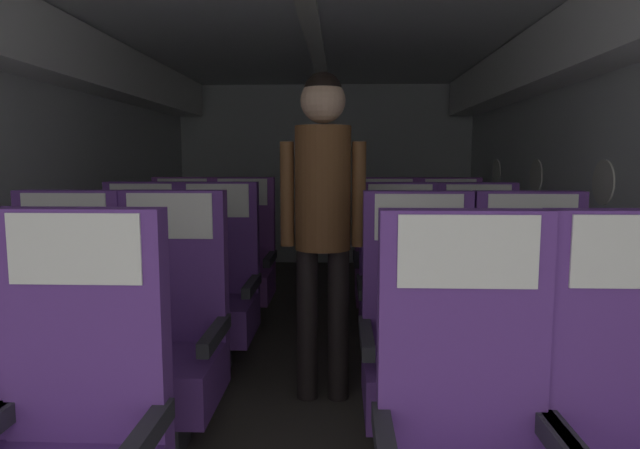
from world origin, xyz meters
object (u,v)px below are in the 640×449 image
(seat_a_left_aisle, at_px, (69,449))
(seat_d_right_aisle, at_px, (451,266))
(seat_b_right_window, at_px, (419,345))
(flight_attendant, at_px, (323,201))
(seat_c_right_aisle, at_px, (479,295))
(seat_b_left_window, at_px, (61,341))
(seat_b_right_aisle, at_px, (534,346))
(seat_c_left_aisle, at_px, (216,291))
(seat_b_left_aisle, at_px, (167,341))
(seat_c_left_window, at_px, (139,291))
(seat_d_right_window, at_px, (387,265))
(seat_d_left_window, at_px, (181,264))
(seat_d_left_aisle, at_px, (242,264))
(seat_c_right_window, at_px, (400,294))

(seat_a_left_aisle, distance_m, seat_d_right_aisle, 3.06)
(seat_b_right_window, height_order, flight_attendant, flight_attendant)
(seat_c_right_aisle, distance_m, seat_d_right_aisle, 0.88)
(seat_b_left_window, height_order, seat_b_right_aisle, same)
(seat_c_left_aisle, bearing_deg, seat_b_right_window, -40.17)
(seat_b_left_aisle, height_order, flight_attendant, flight_attendant)
(seat_b_left_window, distance_m, seat_b_right_window, 1.55)
(seat_b_left_window, height_order, seat_c_left_window, same)
(seat_d_right_aisle, xyz_separation_m, seat_d_right_window, (-0.47, 0.01, 0.00))
(seat_b_left_window, bearing_deg, seat_d_right_aisle, 41.25)
(seat_b_left_window, height_order, seat_d_left_window, same)
(seat_d_left_aisle, xyz_separation_m, seat_d_right_aisle, (1.56, -0.00, 0.00))
(seat_d_right_window, bearing_deg, seat_c_right_aisle, -62.55)
(seat_b_left_aisle, relative_size, seat_c_right_aisle, 1.00)
(seat_d_left_window, relative_size, seat_d_left_aisle, 1.00)
(seat_b_left_aisle, relative_size, seat_b_right_aisle, 1.00)
(seat_c_right_aisle, bearing_deg, seat_d_left_window, 156.54)
(seat_a_left_aisle, distance_m, seat_d_left_aisle, 2.65)
(seat_c_left_window, distance_m, seat_d_left_window, 0.86)
(seat_b_right_aisle, bearing_deg, seat_a_left_aisle, -150.19)
(seat_b_left_window, xyz_separation_m, seat_d_right_window, (1.55, 1.78, 0.00))
(seat_d_left_aisle, distance_m, flight_attendant, 1.55)
(seat_d_right_aisle, bearing_deg, seat_b_right_aisle, -89.86)
(seat_a_left_aisle, height_order, seat_c_right_window, same)
(seat_c_left_window, relative_size, seat_c_right_aisle, 1.00)
(seat_b_left_window, relative_size, seat_b_right_aisle, 1.00)
(seat_d_left_aisle, xyz_separation_m, flight_attendant, (0.66, -1.28, 0.58))
(seat_b_right_aisle, relative_size, seat_d_left_window, 1.00)
(seat_a_left_aisle, height_order, seat_b_right_window, same)
(seat_c_left_aisle, distance_m, seat_c_right_aisle, 1.54)
(seat_c_right_aisle, distance_m, flight_attendant, 1.14)
(seat_c_left_window, distance_m, seat_d_right_aisle, 2.19)
(seat_a_left_aisle, xyz_separation_m, seat_c_left_window, (-0.47, 1.78, 0.00))
(seat_d_right_window, bearing_deg, seat_d_left_window, -179.46)
(seat_b_right_window, xyz_separation_m, flight_attendant, (-0.42, 0.49, 0.58))
(seat_d_right_aisle, bearing_deg, seat_d_left_window, -179.76)
(seat_d_right_aisle, distance_m, flight_attendant, 1.67)
(seat_d_right_window, bearing_deg, seat_c_right_window, -89.71)
(seat_d_left_window, distance_m, seat_d_left_aisle, 0.46)
(seat_c_left_window, bearing_deg, seat_b_left_window, -90.42)
(seat_d_right_window, height_order, flight_attendant, flight_attendant)
(seat_b_right_window, relative_size, seat_c_right_aisle, 1.00)
(seat_b_left_aisle, distance_m, seat_b_right_aisle, 1.56)
(seat_b_right_window, height_order, seat_d_right_window, same)
(seat_a_left_aisle, distance_m, seat_b_right_window, 1.38)
(seat_d_left_window, bearing_deg, seat_a_left_aisle, -79.91)
(seat_c_right_window, height_order, seat_d_right_window, same)
(seat_a_left_aisle, bearing_deg, seat_d_left_aisle, 90.26)
(seat_b_right_window, height_order, seat_c_right_window, same)
(seat_d_left_window, height_order, seat_d_left_aisle, same)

